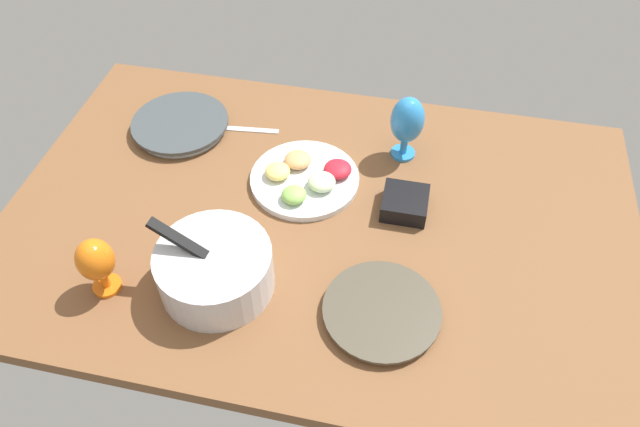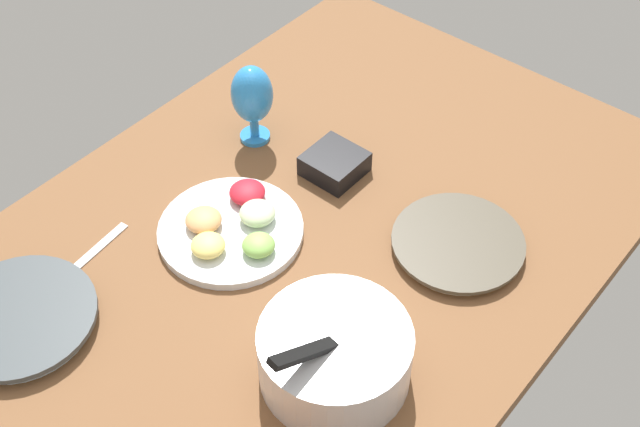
{
  "view_description": "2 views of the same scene",
  "coord_description": "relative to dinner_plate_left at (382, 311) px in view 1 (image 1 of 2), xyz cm",
  "views": [
    {
      "loc": [
        -20.8,
        96.3,
        111.99
      ],
      "look_at": [
        -1.19,
        4.16,
        5.9
      ],
      "focal_mm": 32.92,
      "sensor_mm": 36.0,
      "label": 1
    },
    {
      "loc": [
        80.72,
        74.03,
        122.97
      ],
      "look_at": [
        -5.1,
        2.34,
        5.9
      ],
      "focal_mm": 46.6,
      "sensor_mm": 36.0,
      "label": 2
    }
  ],
  "objects": [
    {
      "name": "dinner_plate_left",
      "position": [
        0.0,
        0.0,
        0.0
      ],
      "size": [
        26.23,
        26.23,
        2.3
      ],
      "color": "beige",
      "rests_on": "ground_plane"
    },
    {
      "name": "hurricane_glass_blue",
      "position": [
        1.42,
        -53.05,
        10.56
      ],
      "size": [
        9.13,
        9.13,
        19.15
      ],
      "color": "#2D88D8",
      "rests_on": "ground_plane"
    },
    {
      "name": "fork_by_right_plate",
      "position": [
        46.89,
        -54.09,
        -0.9
      ],
      "size": [
        18.09,
        3.7,
        0.6
      ],
      "primitive_type": "cube",
      "rotation": [
        0.0,
        0.0,
        0.11
      ],
      "color": "silver",
      "rests_on": "ground_plane"
    },
    {
      "name": "square_bowl_black",
      "position": [
        -1.31,
        -32.31,
        1.51
      ],
      "size": [
        11.44,
        11.44,
        4.86
      ],
      "color": "black",
      "rests_on": "ground_plane"
    },
    {
      "name": "hurricane_glass_orange",
      "position": [
        62.53,
        5.8,
        8.52
      ],
      "size": [
        8.33,
        8.33,
        15.67
      ],
      "color": "orange",
      "rests_on": "ground_plane"
    },
    {
      "name": "ground_plane",
      "position": [
        19.59,
        -25.49,
        -3.2
      ],
      "size": [
        160.0,
        104.0,
        4.0
      ],
      "primitive_type": "cube",
      "color": "brown"
    },
    {
      "name": "mixing_bowl",
      "position": [
        37.97,
        -0.32,
        4.87
      ],
      "size": [
        27.25,
        26.16,
        17.95
      ],
      "color": "silver",
      "rests_on": "ground_plane"
    },
    {
      "name": "fruit_platter",
      "position": [
        25.57,
        -36.64,
        0.58
      ],
      "size": [
        29.15,
        29.15,
        5.32
      ],
      "color": "silver",
      "rests_on": "ground_plane"
    },
    {
      "name": "dinner_plate_right",
      "position": [
        66.23,
        -50.54,
        0.35
      ],
      "size": [
        28.0,
        28.0,
        2.96
      ],
      "color": "silver",
      "rests_on": "ground_plane"
    }
  ]
}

